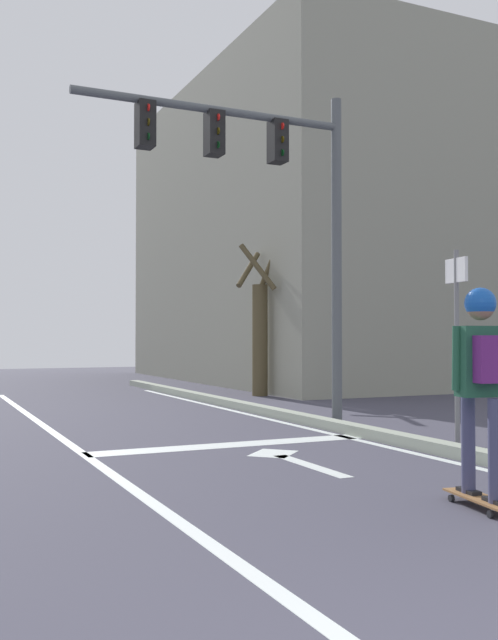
# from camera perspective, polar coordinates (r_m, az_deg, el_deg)

# --- Properties ---
(lane_line_center) EXTENTS (0.12, 20.00, 0.01)m
(lane_line_center) POSITION_cam_1_polar(r_m,az_deg,el_deg) (7.53, -11.56, -11.45)
(lane_line_center) COLOR silver
(lane_line_center) RESTS_ON ground
(lane_line_curbside) EXTENTS (0.12, 20.00, 0.01)m
(lane_line_curbside) POSITION_cam_1_polar(r_m,az_deg,el_deg) (8.95, 10.67, -9.84)
(lane_line_curbside) COLOR silver
(lane_line_curbside) RESTS_ON ground
(stop_bar) EXTENTS (3.58, 0.40, 0.01)m
(stop_bar) POSITION_cam_1_polar(r_m,az_deg,el_deg) (8.90, -1.42, -9.91)
(stop_bar) COLOR silver
(stop_bar) RESTS_ON ground
(lane_arrow_stem) EXTENTS (0.16, 1.40, 0.01)m
(lane_arrow_stem) POSITION_cam_1_polar(r_m,az_deg,el_deg) (7.53, 4.91, -11.47)
(lane_arrow_stem) COLOR silver
(lane_arrow_stem) RESTS_ON ground
(lane_arrow_head) EXTENTS (0.71, 0.71, 0.01)m
(lane_arrow_head) POSITION_cam_1_polar(r_m,az_deg,el_deg) (8.27, 1.94, -10.57)
(lane_arrow_head) COLOR silver
(lane_arrow_head) RESTS_ON ground
(curb_strip) EXTENTS (0.24, 24.00, 0.14)m
(curb_strip) POSITION_cam_1_polar(r_m,az_deg,el_deg) (9.09, 11.97, -9.28)
(curb_strip) COLOR #9AA291
(curb_strip) RESTS_ON ground
(skateboard) EXTENTS (0.35, 0.82, 0.08)m
(skateboard) POSITION_cam_1_polar(r_m,az_deg,el_deg) (5.96, 18.06, -13.45)
(skateboard) COLOR olive
(skateboard) RESTS_ON ground
(skater) EXTENTS (0.45, 0.61, 1.63)m
(skater) POSITION_cam_1_polar(r_m,az_deg,el_deg) (5.82, 18.07, -3.43)
(skater) COLOR #3E3F61
(skater) RESTS_ON skateboard
(traffic_signal_mast) EXTENTS (4.23, 0.34, 5.08)m
(traffic_signal_mast) POSITION_cam_1_polar(r_m,az_deg,el_deg) (10.93, 1.38, 10.87)
(traffic_signal_mast) COLOR #51575A
(traffic_signal_mast) RESTS_ON ground
(street_sign_post) EXTENTS (0.11, 0.44, 2.39)m
(street_sign_post) POSITION_cam_1_polar(r_m,az_deg,el_deg) (9.10, 16.21, 0.14)
(street_sign_post) COLOR slate
(street_sign_post) RESTS_ON ground
(roadside_tree) EXTENTS (1.04, 1.12, 3.42)m
(roadside_tree) POSITION_cam_1_polar(r_m,az_deg,el_deg) (16.19, 0.84, -0.83)
(roadside_tree) COLOR brown
(roadside_tree) RESTS_ON ground
(building_block) EXTENTS (13.98, 12.67, 8.96)m
(building_block) POSITION_cam_1_polar(r_m,az_deg,el_deg) (24.34, 11.43, 6.11)
(building_block) COLOR gray
(building_block) RESTS_ON ground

